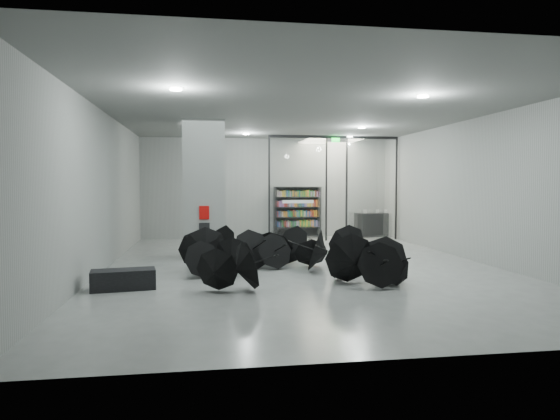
{
  "coord_description": "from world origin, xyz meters",
  "views": [
    {
      "loc": [
        -2.45,
        -12.59,
        2.15
      ],
      "look_at": [
        -0.3,
        1.5,
        1.4
      ],
      "focal_mm": 31.22,
      "sensor_mm": 36.0,
      "label": 1
    }
  ],
  "objects": [
    {
      "name": "shop_counter",
      "position": [
        4.48,
        6.7,
        0.48
      ],
      "size": [
        1.72,
        1.0,
        0.97
      ],
      "primitive_type": "cube",
      "rotation": [
        0.0,
        0.0,
        0.23
      ],
      "color": "black",
      "rests_on": "ground"
    },
    {
      "name": "exit_sign",
      "position": [
        2.4,
        5.3,
        3.82
      ],
      "size": [
        0.3,
        0.06,
        0.15
      ],
      "primitive_type": "cube",
      "color": "#0CE533",
      "rests_on": "room"
    },
    {
      "name": "umbrella_cluster",
      "position": [
        -0.56,
        -1.13,
        0.31
      ],
      "size": [
        5.28,
        4.71,
        1.28
      ],
      "color": "black",
      "rests_on": "ground"
    },
    {
      "name": "fire_cabinet",
      "position": [
        -2.5,
        1.38,
        1.35
      ],
      "size": [
        0.28,
        0.04,
        0.38
      ],
      "primitive_type": "cube",
      "color": "#A50A07",
      "rests_on": "column"
    },
    {
      "name": "glass_partition",
      "position": [
        2.39,
        5.5,
        2.18
      ],
      "size": [
        5.06,
        0.08,
        4.0
      ],
      "color": "silver",
      "rests_on": "ground"
    },
    {
      "name": "info_panel",
      "position": [
        -2.5,
        1.38,
        0.85
      ],
      "size": [
        0.3,
        0.03,
        0.42
      ],
      "primitive_type": "cube",
      "color": "black",
      "rests_on": "column"
    },
    {
      "name": "bench",
      "position": [
        -4.13,
        -2.35,
        0.2
      ],
      "size": [
        1.34,
        0.73,
        0.41
      ],
      "primitive_type": "cube",
      "rotation": [
        0.0,
        0.0,
        0.15
      ],
      "color": "black",
      "rests_on": "ground"
    },
    {
      "name": "room",
      "position": [
        0.0,
        0.0,
        2.84
      ],
      "size": [
        14.0,
        14.02,
        4.01
      ],
      "color": "gray",
      "rests_on": "ground"
    },
    {
      "name": "bookshelf",
      "position": [
        1.21,
        6.75,
        1.03
      ],
      "size": [
        1.9,
        0.55,
        2.06
      ],
      "primitive_type": null,
      "rotation": [
        0.0,
        0.0,
        0.09
      ],
      "color": "black",
      "rests_on": "ground"
    },
    {
      "name": "column",
      "position": [
        -2.5,
        2.0,
        2.0
      ],
      "size": [
        1.2,
        1.2,
        4.0
      ],
      "primitive_type": "cube",
      "color": "slate",
      "rests_on": "ground"
    }
  ]
}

